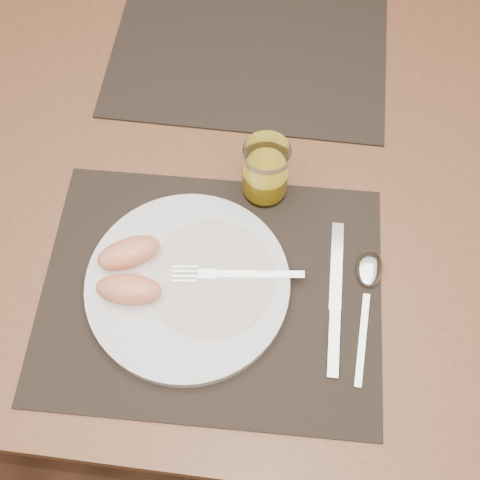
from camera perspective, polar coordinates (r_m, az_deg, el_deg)
name	(u,v)px	position (r m, az deg, el deg)	size (l,w,h in m)	color
ground	(239,322)	(1.58, -0.12, -7.79)	(5.00, 5.00, 0.00)	brown
table	(238,187)	(0.98, -0.20, 5.09)	(1.40, 0.90, 0.75)	brown
placemat_near	(211,291)	(0.80, -2.72, -4.88)	(0.45, 0.35, 0.00)	black
placemat_far	(250,47)	(1.05, 0.92, 17.82)	(0.45, 0.35, 0.00)	black
plate	(188,284)	(0.80, -4.97, -4.21)	(0.27, 0.27, 0.02)	white
plate_dressing	(211,277)	(0.79, -2.76, -3.56)	(0.17, 0.17, 0.00)	white
fork	(226,274)	(0.79, -1.33, -3.27)	(0.18, 0.04, 0.00)	silver
knife	(335,310)	(0.80, 8.98, -6.54)	(0.02, 0.22, 0.01)	silver
spoon	(369,278)	(0.82, 12.09, -3.53)	(0.04, 0.19, 0.01)	silver
juice_glass	(266,173)	(0.84, 2.44, 6.37)	(0.06, 0.06, 0.10)	white
grapefruit_wedges	(129,271)	(0.79, -10.50, -2.86)	(0.10, 0.11, 0.03)	#FA9266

